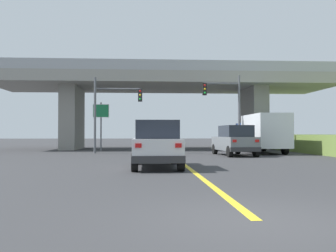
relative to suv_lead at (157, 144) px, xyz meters
name	(u,v)px	position (x,y,z in m)	size (l,w,h in m)	color
ground	(164,149)	(1.37, 20.17, -1.02)	(160.00, 160.00, 0.00)	#353538
overpass_bridge	(164,91)	(1.37, 20.17, 4.59)	(31.94, 9.31, 7.79)	gray
lane_divider_stripe	(180,161)	(1.37, 3.55, -1.01)	(0.20, 27.18, 0.01)	yellow
suv_lead	(157,144)	(0.00, 0.00, 0.00)	(2.05, 4.73, 2.02)	silver
suv_crossing	(235,140)	(5.53, 8.75, 0.00)	(2.26, 4.96, 2.02)	slate
box_truck	(262,133)	(8.42, 11.91, 0.53)	(2.33, 7.12, 2.90)	navy
traffic_signal_nearside	(227,103)	(6.07, 13.30, 2.88)	(3.03, 0.36, 6.14)	#56595E
traffic_signal_farside	(111,106)	(-3.05, 12.45, 2.59)	(3.65, 0.36, 5.75)	#56595E
highway_sign	(101,116)	(-4.34, 17.12, 2.03)	(1.40, 0.17, 4.22)	slate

